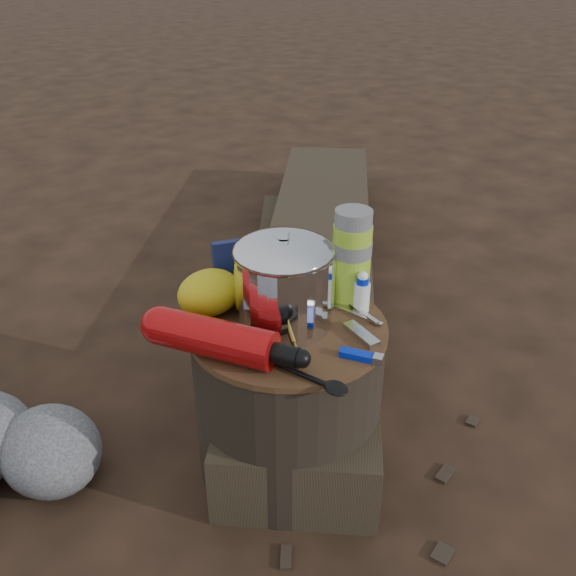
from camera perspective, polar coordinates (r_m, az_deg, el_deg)
ground at (r=1.60m, az=0.00°, el=-15.12°), size 60.00×60.00×0.00m
stump at (r=1.47m, az=0.00°, el=-9.73°), size 0.42×0.42×0.39m
rock_ring at (r=1.37m, az=-22.82°, el=-22.01°), size 0.49×1.06×0.21m
log_main at (r=2.25m, az=2.67°, el=2.16°), size 1.74×1.80×0.18m
log_small at (r=2.40m, az=-0.52°, el=2.75°), size 0.82×0.92×0.09m
foil_windscreen at (r=1.37m, az=-0.09°, el=-0.00°), size 0.20×0.20×0.12m
camping_pot at (r=1.31m, az=-0.39°, el=0.59°), size 0.20×0.20×0.20m
fuel_bottle at (r=1.25m, az=-6.59°, el=-4.50°), size 0.23×0.32×0.08m
thermos at (r=1.41m, az=5.71°, el=2.81°), size 0.09×0.09×0.21m
travel_mug at (r=1.47m, az=-0.53°, el=2.18°), size 0.08×0.08×0.12m
stuff_sack at (r=1.39m, az=-7.06°, el=-0.40°), size 0.14×0.12×0.10m
food_pouch at (r=1.44m, az=-4.62°, el=1.78°), size 0.11×0.06×0.13m
lighter at (r=1.26m, az=6.19°, el=-5.95°), size 0.06×0.08×0.02m
multitool at (r=1.32m, az=6.59°, el=-4.17°), size 0.04×0.10×0.01m
pot_grabber at (r=1.39m, az=6.16°, el=-2.27°), size 0.04×0.13×0.01m
spork at (r=1.21m, az=1.29°, el=-7.69°), size 0.08×0.16×0.01m
squeeze_bottle at (r=1.39m, az=6.63°, el=-0.50°), size 0.04×0.04×0.08m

